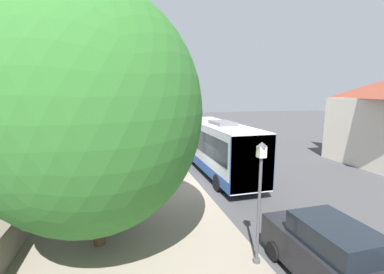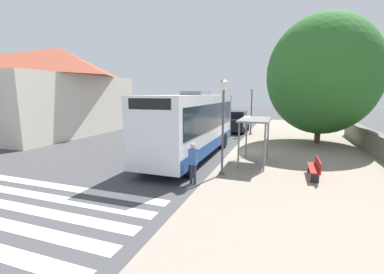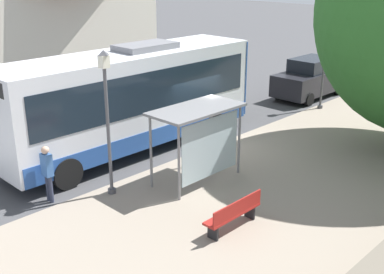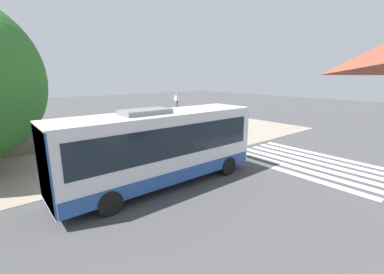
{
  "view_description": "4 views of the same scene",
  "coord_description": "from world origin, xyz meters",
  "px_view_note": "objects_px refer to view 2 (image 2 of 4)",
  "views": [
    {
      "loc": [
        -4.49,
        -14.43,
        5.64
      ],
      "look_at": [
        0.19,
        2.75,
        2.62
      ],
      "focal_mm": 24.0,
      "sensor_mm": 36.0,
      "label": 1
    },
    {
      "loc": [
        -3.02,
        16.04,
        3.69
      ],
      "look_at": [
        1.74,
        2.64,
        1.28
      ],
      "focal_mm": 24.0,
      "sensor_mm": 36.0,
      "label": 2
    },
    {
      "loc": [
        -11.38,
        12.52,
        6.55
      ],
      "look_at": [
        -1.19,
        2.14,
        1.26
      ],
      "focal_mm": 45.0,
      "sensor_mm": 36.0,
      "label": 3
    },
    {
      "loc": [
        12.09,
        -4.32,
        5.27
      ],
      "look_at": [
        1.13,
        4.71,
        1.9
      ],
      "focal_mm": 24.0,
      "sensor_mm": 36.0,
      "label": 4
    }
  ],
  "objects_px": {
    "shade_tree": "(322,75)",
    "parked_car_behind_bus": "(237,122)",
    "bus": "(192,124)",
    "street_lamp_far": "(223,119)",
    "bench": "(315,167)",
    "bus_shelter": "(258,127)",
    "street_lamp_near": "(251,107)",
    "pedestrian": "(193,160)"
  },
  "relations": [
    {
      "from": "shade_tree",
      "to": "parked_car_behind_bus",
      "type": "distance_m",
      "value": 8.81
    },
    {
      "from": "bus",
      "to": "street_lamp_far",
      "type": "bearing_deg",
      "value": 130.83
    },
    {
      "from": "bench",
      "to": "shade_tree",
      "type": "xyz_separation_m",
      "value": [
        -1.05,
        -8.87,
        4.53
      ]
    },
    {
      "from": "bus_shelter",
      "to": "shade_tree",
      "type": "bearing_deg",
      "value": -116.7
    },
    {
      "from": "shade_tree",
      "to": "bus",
      "type": "bearing_deg",
      "value": 43.34
    },
    {
      "from": "shade_tree",
      "to": "bench",
      "type": "bearing_deg",
      "value": 83.25
    },
    {
      "from": "bus",
      "to": "bus_shelter",
      "type": "relative_size",
      "value": 3.36
    },
    {
      "from": "street_lamp_near",
      "to": "shade_tree",
      "type": "distance_m",
      "value": 6.31
    },
    {
      "from": "bus",
      "to": "street_lamp_near",
      "type": "height_order",
      "value": "street_lamp_near"
    },
    {
      "from": "street_lamp_near",
      "to": "parked_car_behind_bus",
      "type": "bearing_deg",
      "value": -44.57
    },
    {
      "from": "bus_shelter",
      "to": "pedestrian",
      "type": "relative_size",
      "value": 1.75
    },
    {
      "from": "bench",
      "to": "bus_shelter",
      "type": "bearing_deg",
      "value": -29.56
    },
    {
      "from": "street_lamp_far",
      "to": "bus_shelter",
      "type": "bearing_deg",
      "value": -117.77
    },
    {
      "from": "street_lamp_near",
      "to": "shade_tree",
      "type": "relative_size",
      "value": 0.45
    },
    {
      "from": "bus",
      "to": "bus_shelter",
      "type": "distance_m",
      "value": 3.75
    },
    {
      "from": "bus_shelter",
      "to": "parked_car_behind_bus",
      "type": "distance_m",
      "value": 11.82
    },
    {
      "from": "bus_shelter",
      "to": "bus",
      "type": "bearing_deg",
      "value": -5.36
    },
    {
      "from": "bench",
      "to": "parked_car_behind_bus",
      "type": "relative_size",
      "value": 0.41
    },
    {
      "from": "shade_tree",
      "to": "parked_car_behind_bus",
      "type": "height_order",
      "value": "shade_tree"
    },
    {
      "from": "pedestrian",
      "to": "bench",
      "type": "distance_m",
      "value": 5.46
    },
    {
      "from": "street_lamp_far",
      "to": "street_lamp_near",
      "type": "bearing_deg",
      "value": -89.08
    },
    {
      "from": "street_lamp_near",
      "to": "shade_tree",
      "type": "xyz_separation_m",
      "value": [
        -5.2,
        2.52,
        2.54
      ]
    },
    {
      "from": "street_lamp_far",
      "to": "parked_car_behind_bus",
      "type": "distance_m",
      "value": 14.04
    },
    {
      "from": "street_lamp_far",
      "to": "shade_tree",
      "type": "xyz_separation_m",
      "value": [
        -5.0,
        -9.83,
        2.44
      ]
    },
    {
      "from": "bench",
      "to": "street_lamp_near",
      "type": "distance_m",
      "value": 12.28
    },
    {
      "from": "bus_shelter",
      "to": "street_lamp_near",
      "type": "height_order",
      "value": "street_lamp_near"
    },
    {
      "from": "bus_shelter",
      "to": "street_lamp_far",
      "type": "xyz_separation_m",
      "value": [
        1.3,
        2.46,
        0.59
      ]
    },
    {
      "from": "street_lamp_near",
      "to": "bench",
      "type": "bearing_deg",
      "value": 110.01
    },
    {
      "from": "shade_tree",
      "to": "street_lamp_far",
      "type": "bearing_deg",
      "value": 63.03
    },
    {
      "from": "pedestrian",
      "to": "bus_shelter",
      "type": "bearing_deg",
      "value": -118.24
    },
    {
      "from": "pedestrian",
      "to": "bus",
      "type": "bearing_deg",
      "value": -70.29
    },
    {
      "from": "bench",
      "to": "shade_tree",
      "type": "bearing_deg",
      "value": -96.75
    },
    {
      "from": "bench",
      "to": "shade_tree",
      "type": "relative_size",
      "value": 0.2
    },
    {
      "from": "bench",
      "to": "street_lamp_near",
      "type": "height_order",
      "value": "street_lamp_near"
    },
    {
      "from": "bench",
      "to": "street_lamp_far",
      "type": "height_order",
      "value": "street_lamp_far"
    },
    {
      "from": "pedestrian",
      "to": "shade_tree",
      "type": "relative_size",
      "value": 0.19
    },
    {
      "from": "bus",
      "to": "parked_car_behind_bus",
      "type": "distance_m",
      "value": 11.1
    },
    {
      "from": "pedestrian",
      "to": "bench",
      "type": "xyz_separation_m",
      "value": [
        -4.82,
        -2.52,
        -0.53
      ]
    },
    {
      "from": "shade_tree",
      "to": "parked_car_behind_bus",
      "type": "bearing_deg",
      "value": -30.9
    },
    {
      "from": "street_lamp_near",
      "to": "street_lamp_far",
      "type": "distance_m",
      "value": 12.35
    },
    {
      "from": "bus_shelter",
      "to": "bench",
      "type": "relative_size",
      "value": 1.62
    },
    {
      "from": "bench",
      "to": "shade_tree",
      "type": "height_order",
      "value": "shade_tree"
    }
  ]
}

